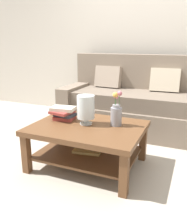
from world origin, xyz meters
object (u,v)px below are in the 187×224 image
couch (133,104)px  coffee_table (88,136)px  glass_hurricane_vase (86,108)px  flower_pitcher (116,113)px  book_stack_main (64,113)px

couch → coffee_table: (-0.13, -1.30, -0.04)m
coffee_table → glass_hurricane_vase: size_ratio=3.70×
flower_pitcher → couch: bearing=95.9°
coffee_table → couch: bearing=84.1°
flower_pitcher → coffee_table: bearing=-155.1°
couch → coffee_table: size_ratio=1.84×
coffee_table → glass_hurricane_vase: 0.29m
glass_hurricane_vase → coffee_table: bearing=-47.5°
glass_hurricane_vase → flower_pitcher: 0.31m
couch → flower_pitcher: couch is taller
couch → glass_hurricane_vase: size_ratio=6.81×
coffee_table → book_stack_main: (-0.32, 0.08, 0.19)m
book_stack_main → glass_hurricane_vase: glass_hurricane_vase is taller
couch → coffee_table: bearing=-95.9°
coffee_table → glass_hurricane_vase: glass_hurricane_vase is taller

